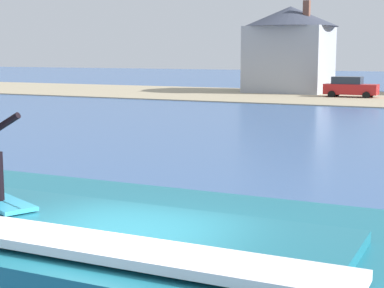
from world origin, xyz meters
The scene contains 3 objects.
wave_crest centered at (-1.73, 0.89, 0.77)m, with size 10.95×4.67×1.64m.
car_near_shore centered at (-6.63, 48.40, 0.95)m, with size 4.58×2.13×1.86m.
house_with_chimney centered at (-13.59, 53.20, 4.60)m, with size 9.35×9.35×8.84m.
Camera 1 is at (4.17, -6.69, 3.93)m, focal length 57.90 mm.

